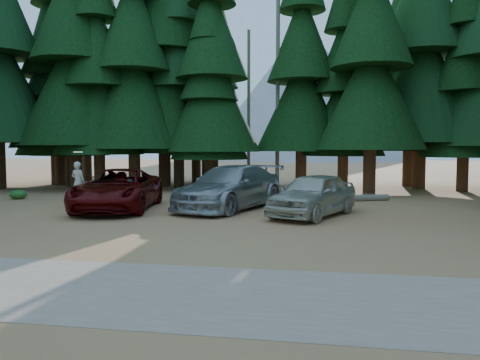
{
  "coord_description": "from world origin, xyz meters",
  "views": [
    {
      "loc": [
        3.37,
        -14.1,
        2.5
      ],
      "look_at": [
        0.36,
        3.49,
        1.25
      ],
      "focal_mm": 35.0,
      "sensor_mm": 36.0,
      "label": 1
    }
  ],
  "objects_px": {
    "log_left": "(256,193)",
    "log_right": "(342,198)",
    "red_pickup": "(118,189)",
    "frisbee_player": "(78,181)",
    "silver_minivan_right": "(313,194)",
    "silver_minivan_center": "(230,187)",
    "log_mid": "(293,192)"
  },
  "relations": [
    {
      "from": "silver_minivan_center",
      "to": "log_right",
      "type": "height_order",
      "value": "silver_minivan_center"
    },
    {
      "from": "red_pickup",
      "to": "silver_minivan_center",
      "type": "height_order",
      "value": "silver_minivan_center"
    },
    {
      "from": "frisbee_player",
      "to": "log_right",
      "type": "distance_m",
      "value": 11.57
    },
    {
      "from": "silver_minivan_center",
      "to": "log_mid",
      "type": "relative_size",
      "value": 1.69
    },
    {
      "from": "frisbee_player",
      "to": "log_mid",
      "type": "height_order",
      "value": "frisbee_player"
    },
    {
      "from": "silver_minivan_center",
      "to": "silver_minivan_right",
      "type": "relative_size",
      "value": 1.31
    },
    {
      "from": "log_left",
      "to": "silver_minivan_right",
      "type": "bearing_deg",
      "value": -88.63
    },
    {
      "from": "silver_minivan_center",
      "to": "silver_minivan_right",
      "type": "height_order",
      "value": "silver_minivan_center"
    },
    {
      "from": "red_pickup",
      "to": "log_left",
      "type": "xyz_separation_m",
      "value": [
        4.74,
        6.17,
        -0.65
      ]
    },
    {
      "from": "silver_minivan_right",
      "to": "log_mid",
      "type": "relative_size",
      "value": 1.29
    },
    {
      "from": "red_pickup",
      "to": "log_left",
      "type": "bearing_deg",
      "value": 43.02
    },
    {
      "from": "frisbee_player",
      "to": "log_mid",
      "type": "xyz_separation_m",
      "value": [
        7.99,
        7.61,
        -1.02
      ]
    },
    {
      "from": "log_right",
      "to": "silver_minivan_right",
      "type": "bearing_deg",
      "value": -126.3
    },
    {
      "from": "silver_minivan_center",
      "to": "log_mid",
      "type": "bearing_deg",
      "value": 89.61
    },
    {
      "from": "red_pickup",
      "to": "log_mid",
      "type": "bearing_deg",
      "value": 37.67
    },
    {
      "from": "log_right",
      "to": "silver_minivan_center",
      "type": "bearing_deg",
      "value": -165.84
    },
    {
      "from": "red_pickup",
      "to": "silver_minivan_right",
      "type": "bearing_deg",
      "value": -12.64
    },
    {
      "from": "silver_minivan_center",
      "to": "silver_minivan_right",
      "type": "bearing_deg",
      "value": -4.17
    },
    {
      "from": "red_pickup",
      "to": "log_mid",
      "type": "height_order",
      "value": "red_pickup"
    },
    {
      "from": "red_pickup",
      "to": "frisbee_player",
      "type": "relative_size",
      "value": 2.98
    },
    {
      "from": "silver_minivan_right",
      "to": "frisbee_player",
      "type": "relative_size",
      "value": 2.34
    },
    {
      "from": "red_pickup",
      "to": "frisbee_player",
      "type": "distance_m",
      "value": 1.56
    },
    {
      "from": "red_pickup",
      "to": "silver_minivan_right",
      "type": "distance_m",
      "value": 7.74
    },
    {
      "from": "silver_minivan_right",
      "to": "log_right",
      "type": "distance_m",
      "value": 5.04
    },
    {
      "from": "red_pickup",
      "to": "silver_minivan_right",
      "type": "xyz_separation_m",
      "value": [
        7.73,
        -0.43,
        -0.03
      ]
    },
    {
      "from": "silver_minivan_center",
      "to": "log_left",
      "type": "distance_m",
      "value": 5.17
    },
    {
      "from": "frisbee_player",
      "to": "log_mid",
      "type": "bearing_deg",
      "value": -128.13
    },
    {
      "from": "silver_minivan_right",
      "to": "log_left",
      "type": "height_order",
      "value": "silver_minivan_right"
    },
    {
      "from": "silver_minivan_right",
      "to": "log_left",
      "type": "xyz_separation_m",
      "value": [
        -2.99,
        6.6,
        -0.62
      ]
    },
    {
      "from": "silver_minivan_right",
      "to": "log_right",
      "type": "relative_size",
      "value": 1.0
    },
    {
      "from": "silver_minivan_center",
      "to": "red_pickup",
      "type": "bearing_deg",
      "value": -146.5
    },
    {
      "from": "log_left",
      "to": "log_right",
      "type": "bearing_deg",
      "value": -45.52
    }
  ]
}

